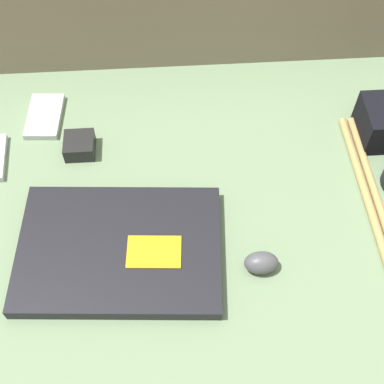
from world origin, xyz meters
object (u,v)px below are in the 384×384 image
computer_mouse (261,263)px  charger_brick (80,146)px  phone_silver (45,116)px  laptop (120,249)px

computer_mouse → charger_brick: (-0.31, 0.27, -0.00)m
charger_brick → phone_silver: bearing=130.7°
computer_mouse → phone_silver: bearing=137.5°
phone_silver → charger_brick: (0.08, -0.09, 0.01)m
charger_brick → computer_mouse: bearing=-40.9°
computer_mouse → phone_silver: 0.53m
laptop → computer_mouse: size_ratio=6.22×
laptop → phone_silver: (-0.16, 0.32, -0.01)m
computer_mouse → phone_silver: size_ratio=0.48×
computer_mouse → laptop: bearing=169.8°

